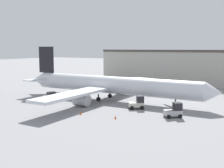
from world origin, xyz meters
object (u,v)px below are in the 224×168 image
airplane (108,85)px  safety_cone_near (81,113)px  belt_loader_truck (174,111)px  pushback_tug (50,97)px  safety_cone_far (115,117)px  ground_crew_worker (177,107)px  baggage_tug (137,103)px

airplane → safety_cone_near: size_ratio=80.24×
airplane → belt_loader_truck: bearing=-24.0°
airplane → pushback_tug: size_ratio=13.89×
belt_loader_truck → safety_cone_far: size_ratio=5.52×
ground_crew_worker → baggage_tug: size_ratio=0.59×
airplane → safety_cone_near: bearing=-77.5°
baggage_tug → safety_cone_far: bearing=-126.3°
ground_crew_worker → pushback_tug: 25.34m
airplane → safety_cone_near: (3.17, -13.42, -2.89)m
pushback_tug → baggage_tug: bearing=31.6°
airplane → belt_loader_truck: size_ratio=14.53×
safety_cone_far → pushback_tug: bearing=164.1°
pushback_tug → ground_crew_worker: bearing=31.1°
baggage_tug → belt_loader_truck: size_ratio=1.03×
airplane → ground_crew_worker: bearing=-13.8°
pushback_tug → safety_cone_near: pushback_tug is taller
baggage_tug → pushback_tug: (-18.12, -2.95, -0.10)m
belt_loader_truck → safety_cone_near: belt_loader_truck is taller
safety_cone_near → safety_cone_far: size_ratio=1.00×
ground_crew_worker → belt_loader_truck: size_ratio=0.60×
ground_crew_worker → belt_loader_truck: belt_loader_truck is taller
baggage_tug → safety_cone_near: size_ratio=5.67×
airplane → belt_loader_truck: airplane is taller
airplane → baggage_tug: (9.14, -4.62, -2.11)m
airplane → safety_cone_far: (9.39, -12.80, -2.89)m
ground_crew_worker → safety_cone_near: bearing=34.3°
baggage_tug → belt_loader_truck: (7.62, -2.56, 0.01)m
baggage_tug → airplane: bearing=115.2°
safety_cone_near → safety_cone_far: 6.25m
airplane → safety_cone_far: size_ratio=80.24×
airplane → pushback_tug: (-8.98, -7.57, -2.21)m
belt_loader_truck → safety_cone_near: (-13.59, -6.24, -0.78)m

